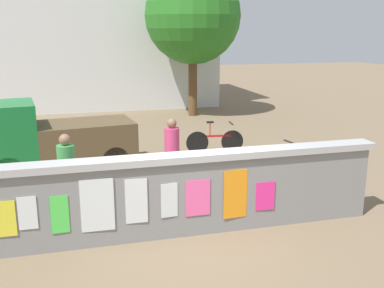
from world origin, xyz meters
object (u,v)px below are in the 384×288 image
(person_bystander, at_px, (67,166))
(person_walking, at_px, (172,146))
(bicycle_far, at_px, (215,141))
(auto_rickshaw_truck, at_px, (53,138))
(motorcycle, at_px, (270,160))
(tree_roadside, at_px, (193,16))
(bicycle_near, at_px, (183,193))

(person_bystander, bearing_deg, person_walking, 23.47)
(bicycle_far, bearing_deg, auto_rickshaw_truck, -170.59)
(auto_rickshaw_truck, height_order, motorcycle, auto_rickshaw_truck)
(auto_rickshaw_truck, xyz_separation_m, person_bystander, (0.34, -2.87, 0.09))
(auto_rickshaw_truck, relative_size, person_bystander, 2.32)
(person_walking, height_order, tree_roadside, tree_roadside)
(auto_rickshaw_truck, bearing_deg, person_bystander, -83.30)
(auto_rickshaw_truck, height_order, person_walking, auto_rickshaw_truck)
(motorcycle, relative_size, person_walking, 1.17)
(bicycle_near, height_order, person_walking, person_walking)
(motorcycle, distance_m, person_bystander, 4.87)
(bicycle_near, xyz_separation_m, bicycle_far, (1.98, 4.01, 0.00))
(bicycle_far, height_order, tree_roadside, tree_roadside)
(bicycle_near, xyz_separation_m, person_walking, (0.10, 1.40, 0.62))
(auto_rickshaw_truck, distance_m, tree_roadside, 9.27)
(person_bystander, relative_size, tree_roadside, 0.27)
(bicycle_far, bearing_deg, motorcycle, -78.11)
(bicycle_near, bearing_deg, auto_rickshaw_truck, 127.93)
(motorcycle, relative_size, bicycle_far, 1.11)
(auto_rickshaw_truck, distance_m, person_walking, 3.24)
(tree_roadside, bearing_deg, auto_rickshaw_truck, -128.95)
(motorcycle, bearing_deg, bicycle_near, -151.27)
(person_bystander, bearing_deg, motorcycle, 11.77)
(auto_rickshaw_truck, xyz_separation_m, bicycle_near, (2.54, -3.26, -0.54))
(auto_rickshaw_truck, bearing_deg, bicycle_far, 9.41)
(tree_roadside, bearing_deg, bicycle_far, -99.01)
(motorcycle, xyz_separation_m, bicycle_far, (-0.55, 2.63, -0.10))
(bicycle_far, distance_m, person_walking, 3.28)
(motorcycle, relative_size, tree_roadside, 0.31)
(bicycle_near, relative_size, person_bystander, 1.06)
(motorcycle, height_order, bicycle_near, bicycle_near)
(person_walking, bearing_deg, auto_rickshaw_truck, 144.80)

